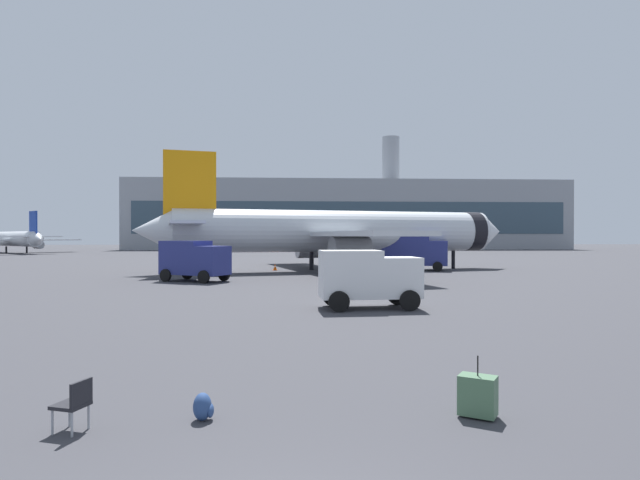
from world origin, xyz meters
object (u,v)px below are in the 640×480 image
safety_cone_far (223,268)px  gate_chair (75,402)px  airplane_taxiing (14,239)px  service_truck (194,259)px  airplane_at_gate (337,232)px  traveller_backpack (203,407)px  safety_cone_mid (392,286)px  rolling_suitcase (478,395)px  cargo_van (368,276)px  safety_cone_near (275,267)px  fuel_truck (414,252)px

safety_cone_far → gate_chair: size_ratio=0.87×
airplane_taxiing → service_truck: airplane_taxiing is taller
airplane_at_gate → gate_chair: bearing=-101.2°
traveller_backpack → gate_chair: 2.09m
airplane_taxiing → safety_cone_mid: airplane_taxiing is taller
airplane_at_gate → safety_cone_far: 10.91m
service_truck → traveller_backpack: 29.43m
safety_cone_mid → rolling_suitcase: rolling_suitcase is taller
gate_chair → cargo_van: bearing=64.2°
cargo_van → traveller_backpack: size_ratio=9.39×
safety_cone_far → traveller_backpack: 38.62m
airplane_at_gate → safety_cone_mid: 18.38m
service_truck → safety_cone_near: service_truck is taller
safety_cone_near → gate_chair: gate_chair is taller
cargo_van → safety_cone_far: cargo_van is taller
airplane_taxiing → safety_cone_far: size_ratio=28.50×
cargo_van → rolling_suitcase: (-0.16, -14.25, -1.06)m
airplane_taxiing → gate_chair: bearing=-62.8°
service_truck → safety_cone_near: size_ratio=8.48×
safety_cone_near → service_truck: bearing=-114.7°
fuel_truck → safety_cone_far: bearing=-174.9°
airplane_at_gate → airplane_taxiing: 79.55m
airplane_taxiing → safety_cone_mid: 94.03m
airplane_at_gate → service_truck: (-11.21, -10.60, -2.05)m
airplane_taxiing → rolling_suitcase: bearing=-59.6°
airplane_taxiing → fuel_truck: size_ratio=3.32×
safety_cone_far → safety_cone_mid: bearing=-54.7°
gate_chair → traveller_backpack: bearing=12.5°
traveller_backpack → safety_cone_mid: bearing=70.7°
airplane_taxiing → safety_cone_far: airplane_taxiing is taller
fuel_truck → cargo_van: size_ratio=1.43×
service_truck → safety_cone_mid: bearing=-30.0°
fuel_truck → safety_cone_mid: 19.33m
airplane_at_gate → traveller_backpack: airplane_at_gate is taller
safety_cone_far → traveller_backpack: bearing=-83.4°
service_truck → rolling_suitcase: 30.79m
cargo_van → rolling_suitcase: 14.29m
airplane_at_gate → service_truck: 15.56m
fuel_truck → safety_cone_near: 13.19m
safety_cone_far → traveller_backpack: safety_cone_far is taller
traveller_backpack → safety_cone_far: bearing=96.6°
fuel_truck → cargo_van: fuel_truck is taller
service_truck → safety_cone_far: 9.56m
airplane_at_gate → gate_chair: (-7.94, -39.97, -3.16)m
cargo_van → safety_cone_far: (-9.44, 24.23, -1.08)m
airplane_at_gate → service_truck: bearing=-136.6°
traveller_backpack → rolling_suitcase: bearing=-1.5°
safety_cone_mid → safety_cone_far: bearing=125.3°
cargo_van → safety_cone_far: 26.03m
airplane_at_gate → service_truck: airplane_at_gate is taller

